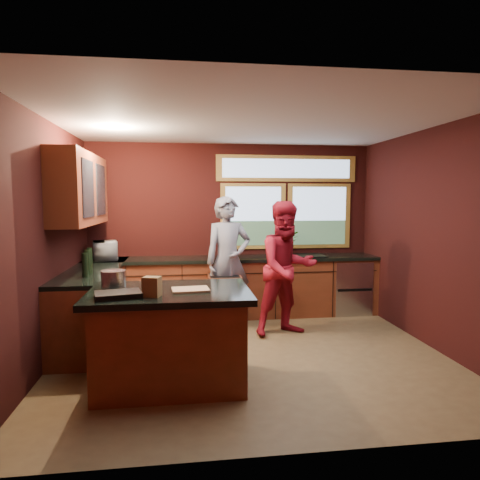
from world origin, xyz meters
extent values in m
plane|color=brown|center=(0.00, 0.00, 0.00)|extent=(4.50, 4.50, 0.00)
cube|color=black|center=(0.00, 2.00, 1.35)|extent=(4.50, 0.02, 2.70)
cube|color=black|center=(0.00, -2.00, 1.35)|extent=(4.50, 0.02, 2.70)
cube|color=black|center=(-2.25, 0.00, 1.35)|extent=(0.02, 4.00, 2.70)
cube|color=black|center=(2.25, 0.00, 1.35)|extent=(0.02, 4.00, 2.70)
cube|color=silver|center=(0.00, 0.00, 2.70)|extent=(4.50, 4.00, 0.02)
cube|color=#91A8C9|center=(0.35, 1.99, 1.55)|extent=(1.06, 0.02, 1.06)
cube|color=#91A8C9|center=(1.45, 1.99, 1.55)|extent=(1.06, 0.02, 1.06)
cube|color=olive|center=(0.90, 1.99, 2.32)|extent=(2.30, 0.02, 0.42)
cube|color=#562814|center=(-2.07, 0.85, 1.95)|extent=(0.36, 1.80, 0.90)
cube|color=#562814|center=(0.00, 1.70, 0.44)|extent=(4.50, 0.60, 0.88)
cube|color=black|center=(0.00, 1.69, 0.91)|extent=(4.50, 0.64, 0.05)
cube|color=#B7B7BC|center=(1.85, 1.68, 0.42)|extent=(0.60, 0.58, 0.85)
cube|color=black|center=(1.10, 1.66, 0.91)|extent=(0.66, 0.46, 0.05)
cube|color=#562814|center=(-1.95, 0.85, 0.44)|extent=(0.60, 2.30, 0.88)
cube|color=black|center=(-1.94, 0.85, 0.91)|extent=(0.64, 2.30, 0.05)
cube|color=#562814|center=(-0.91, -0.69, 0.44)|extent=(1.40, 0.90, 0.88)
cube|color=black|center=(-0.91, -0.69, 0.92)|extent=(1.55, 1.05, 0.06)
imported|color=slate|center=(-0.14, 1.24, 0.93)|extent=(0.76, 0.59, 1.87)
imported|color=maroon|center=(0.60, 0.70, 0.90)|extent=(1.03, 0.89, 1.80)
imported|color=#999999|center=(-1.92, 1.65, 1.07)|extent=(0.44, 0.56, 0.28)
imported|color=#999999|center=(0.86, 1.75, 1.13)|extent=(0.36, 0.31, 0.40)
cylinder|color=white|center=(-0.03, 1.70, 1.07)|extent=(0.12, 0.12, 0.28)
cube|color=tan|center=(-0.71, -0.74, 0.95)|extent=(0.37, 0.28, 0.02)
cylinder|color=#A7A7AC|center=(-1.46, -0.54, 1.03)|extent=(0.24, 0.24, 0.18)
cube|color=brown|center=(-1.06, -0.94, 1.03)|extent=(0.18, 0.16, 0.18)
cube|color=black|center=(-1.36, -0.94, 0.97)|extent=(0.45, 0.36, 0.05)
camera|label=1|loc=(-0.78, -4.83, 1.82)|focal=32.00mm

